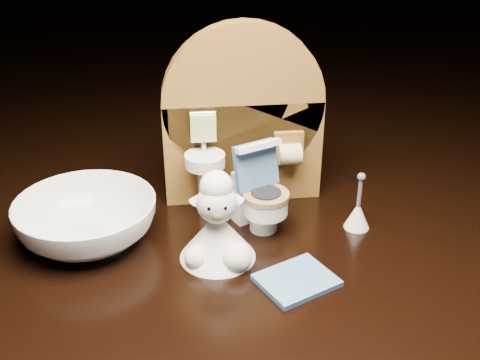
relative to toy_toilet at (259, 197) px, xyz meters
The scene contains 6 objects.
backdrop_panel 0.06m from the toy_toilet, 99.78° to the left, with size 0.13×0.05×0.15m.
toy_toilet is the anchor object (origin of this frame).
bath_mat 0.08m from the toy_toilet, 78.93° to the right, with size 0.05×0.04×0.00m, color #3F6993.
toilet_brush 0.08m from the toy_toilet, ahead, with size 0.02×0.02×0.05m.
plush_lamb 0.05m from the toy_toilet, 131.28° to the right, with size 0.06×0.06×0.07m.
ceramic_bowl 0.13m from the toy_toilet, behind, with size 0.10×0.10×0.03m, color white.
Camera 1 is at (-0.05, -0.38, 0.25)m, focal length 45.00 mm.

